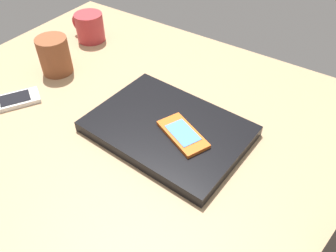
{
  "coord_description": "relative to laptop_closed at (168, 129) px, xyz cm",
  "views": [
    {
      "loc": [
        -32.5,
        45.77,
        54.33
      ],
      "look_at": [
        -2.76,
        1.76,
        5.0
      ],
      "focal_mm": 36.36,
      "sensor_mm": 36.0,
      "label": 1
    }
  ],
  "objects": [
    {
      "name": "desk_surface",
      "position": [
        2.76,
        -1.76,
        -2.71
      ],
      "size": [
        120.0,
        80.0,
        3.0
      ],
      "primitive_type": "cube",
      "color": "tan",
      "rests_on": "ground"
    },
    {
      "name": "laptop_closed",
      "position": [
        0.0,
        0.0,
        0.0
      ],
      "size": [
        34.09,
        25.3,
        2.43
      ],
      "primitive_type": "cube",
      "rotation": [
        0.0,
        0.0,
        -0.06
      ],
      "color": "black",
      "rests_on": "desk_surface"
    },
    {
      "name": "cell_phone_on_laptop",
      "position": [
        -4.39,
        1.11,
        1.66
      ],
      "size": [
        12.94,
        9.84,
        0.96
      ],
      "color": "orange",
      "rests_on": "laptop_closed"
    },
    {
      "name": "cell_phone_on_desk",
      "position": [
        36.26,
        11.58,
        -0.65
      ],
      "size": [
        10.66,
        12.44,
        1.2
      ],
      "color": "silver",
      "rests_on": "desk_surface"
    },
    {
      "name": "coffee_mug",
      "position": [
        42.46,
        -20.96,
        2.87
      ],
      "size": [
        11.3,
        8.22,
        8.18
      ],
      "color": "#B23338",
      "rests_on": "desk_surface"
    },
    {
      "name": "pen_cup",
      "position": [
        37.73,
        -3.28,
        3.63
      ],
      "size": [
        7.97,
        7.97,
        9.69
      ],
      "primitive_type": "cylinder",
      "color": "brown",
      "rests_on": "desk_surface"
    }
  ]
}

